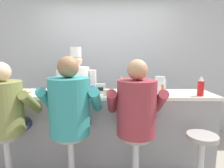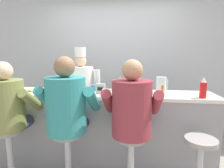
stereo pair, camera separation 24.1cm
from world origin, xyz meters
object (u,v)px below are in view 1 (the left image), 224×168
at_px(mustard_bottle_yellow, 122,87).
at_px(cook_in_whites_near, 77,93).
at_px(ketchup_bottle_red, 201,87).
at_px(diner_seated_maroon, 136,111).
at_px(empty_stool_round, 201,155).
at_px(diner_seated_olive, 6,111).
at_px(coffee_mug_blue, 93,88).
at_px(hot_sauce_bottle_orange, 162,90).
at_px(napkin_dispenser_chrome, 101,89).
at_px(cup_stack_steel, 135,79).
at_px(water_pitcher_clear, 160,84).
at_px(cereal_bowl, 76,90).
at_px(diner_seated_teal, 70,109).
at_px(breakfast_plate, 27,93).
at_px(coffee_mug_tan, 107,92).

distance_m(mustard_bottle_yellow, cook_in_whites_near, 1.05).
bearing_deg(ketchup_bottle_red, diner_seated_maroon, -158.02).
bearing_deg(empty_stool_round, diner_seated_olive, 179.08).
distance_m(coffee_mug_blue, diner_seated_maroon, 0.79).
distance_m(hot_sauce_bottle_orange, diner_seated_olive, 1.80).
bearing_deg(cook_in_whites_near, napkin_dispenser_chrome, -53.87).
distance_m(cup_stack_steel, napkin_dispenser_chrome, 0.51).
distance_m(water_pitcher_clear, cereal_bowl, 1.11).
relative_size(hot_sauce_bottle_orange, diner_seated_teal, 0.09).
height_order(cup_stack_steel, diner_seated_olive, diner_seated_olive).
distance_m(diner_seated_olive, empty_stool_round, 2.15).
height_order(breakfast_plate, coffee_mug_blue, coffee_mug_blue).
bearing_deg(mustard_bottle_yellow, napkin_dispenser_chrome, 150.37).
relative_size(cereal_bowl, cook_in_whites_near, 0.10).
bearing_deg(empty_stool_round, diner_seated_teal, 178.49).
relative_size(coffee_mug_tan, napkin_dispenser_chrome, 1.07).
height_order(breakfast_plate, napkin_dispenser_chrome, napkin_dispenser_chrome).
bearing_deg(ketchup_bottle_red, diner_seated_olive, -171.55).
height_order(mustard_bottle_yellow, coffee_mug_tan, mustard_bottle_yellow).
xyz_separation_m(ketchup_bottle_red, coffee_mug_tan, (-1.13, -0.01, -0.07)).
bearing_deg(napkin_dispenser_chrome, coffee_mug_tan, -53.29).
bearing_deg(coffee_mug_blue, hot_sauce_bottle_orange, -14.23).
bearing_deg(cereal_bowl, diner_seated_teal, -85.51).
bearing_deg(breakfast_plate, hot_sauce_bottle_orange, -0.92).
xyz_separation_m(napkin_dispenser_chrome, diner_seated_maroon, (0.41, -0.44, -0.16)).
relative_size(cereal_bowl, coffee_mug_blue, 1.27).
bearing_deg(diner_seated_maroon, diner_seated_teal, 179.87).
bearing_deg(napkin_dispenser_chrome, empty_stool_round, -23.02).
height_order(water_pitcher_clear, coffee_mug_tan, water_pitcher_clear).
bearing_deg(water_pitcher_clear, diner_seated_maroon, -123.73).
xyz_separation_m(mustard_bottle_yellow, hot_sauce_bottle_orange, (0.50, 0.06, -0.05)).
distance_m(napkin_dispenser_chrome, empty_stool_round, 1.36).
bearing_deg(diner_seated_teal, breakfast_plate, 149.63).
bearing_deg(hot_sauce_bottle_orange, cup_stack_steel, 135.28).
height_order(water_pitcher_clear, empty_stool_round, water_pitcher_clear).
height_order(coffee_mug_blue, coffee_mug_tan, coffee_mug_blue).
xyz_separation_m(coffee_mug_blue, diner_seated_teal, (-0.18, -0.57, -0.13)).
xyz_separation_m(breakfast_plate, cereal_bowl, (0.60, 0.11, 0.02)).
bearing_deg(empty_stool_round, napkin_dispenser_chrome, 156.98).
height_order(coffee_mug_blue, diner_seated_olive, diner_seated_olive).
bearing_deg(hot_sauce_bottle_orange, cereal_bowl, 173.00).
bearing_deg(diner_seated_teal, napkin_dispenser_chrome, 56.33).
bearing_deg(coffee_mug_blue, diner_seated_olive, -146.84).
bearing_deg(cup_stack_steel, napkin_dispenser_chrome, -153.82).
height_order(diner_seated_olive, diner_seated_maroon, diner_seated_maroon).
height_order(mustard_bottle_yellow, hot_sauce_bottle_orange, mustard_bottle_yellow).
relative_size(breakfast_plate, cereal_bowl, 1.75).
height_order(cup_stack_steel, diner_seated_teal, diner_seated_teal).
relative_size(hot_sauce_bottle_orange, breakfast_plate, 0.48).
xyz_separation_m(coffee_mug_blue, diner_seated_maroon, (0.52, -0.57, -0.14)).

